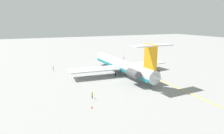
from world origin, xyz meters
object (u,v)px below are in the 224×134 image
object	(u,v)px
main_jetliner	(123,65)
ground_crew_near_tail	(53,68)
ground_crew_portside	(144,58)
ground_crew_near_nose	(124,58)
safety_cone_nose	(92,107)
ground_crew_starboard	(92,94)

from	to	relation	value
main_jetliner	ground_crew_near_tail	bearing A→B (deg)	51.49
ground_crew_portside	main_jetliner	bearing A→B (deg)	-164.78
ground_crew_near_nose	safety_cone_nose	world-z (taller)	ground_crew_near_nose
safety_cone_nose	ground_crew_near_nose	bearing A→B (deg)	-34.54
main_jetliner	ground_crew_near_nose	world-z (taller)	main_jetliner
ground_crew_near_nose	ground_crew_near_tail	distance (m)	36.91
main_jetliner	ground_crew_near_nose	size ratio (longest dim) A/B	25.13
ground_crew_near_tail	ground_crew_starboard	xyz separation A→B (m)	(-33.72, -5.09, -0.06)
ground_crew_starboard	main_jetliner	bearing A→B (deg)	164.79
ground_crew_starboard	safety_cone_nose	bearing A→B (deg)	11.79
ground_crew_near_tail	safety_cone_nose	xyz separation A→B (m)	(-39.23, -3.19, -0.87)
safety_cone_nose	ground_crew_portside	bearing A→B (deg)	-44.37
ground_crew_near_nose	ground_crew_portside	world-z (taller)	ground_crew_portside
ground_crew_near_tail	ground_crew_portside	bearing A→B (deg)	6.80
ground_crew_near_tail	ground_crew_near_nose	bearing A→B (deg)	14.73
main_jetliner	ground_crew_near_nose	xyz separation A→B (m)	(25.04, -13.16, -2.38)
ground_crew_portside	safety_cone_nose	bearing A→B (deg)	-161.51
ground_crew_near_nose	ground_crew_near_tail	world-z (taller)	ground_crew_near_tail
ground_crew_near_tail	ground_crew_portside	xyz separation A→B (m)	(4.12, -45.60, -0.02)
ground_crew_near_nose	ground_crew_starboard	xyz separation A→B (m)	(-42.09, 30.86, -0.03)
main_jetliner	ground_crew_starboard	size ratio (longest dim) A/B	25.71
main_jetliner	ground_crew_portside	distance (m)	30.96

